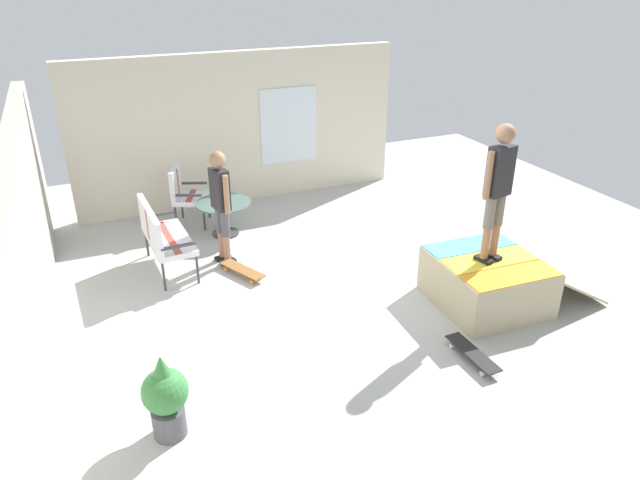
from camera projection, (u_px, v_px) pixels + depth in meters
ground_plane at (356, 287)px, 8.25m from camera, size 12.00×12.00×0.10m
back_wall_cinderblock at (28, 264)px, 6.28m from camera, size 9.00×0.20×2.35m
house_facade at (241, 129)px, 10.60m from camera, size 0.23×6.00×2.73m
skate_ramp at (489, 281)px, 7.66m from camera, size 1.45×2.19×0.65m
patio_bench at (160, 233)px, 8.33m from camera, size 1.27×0.61×1.02m
patio_chair_near_house at (184, 191)px, 9.84m from camera, size 0.78×0.74×1.02m
patio_table at (224, 212)px, 9.56m from camera, size 0.90×0.90×0.57m
person_watching at (221, 199)px, 8.42m from camera, size 0.47×0.29×1.73m
person_skater at (498, 183)px, 7.04m from camera, size 0.29×0.47×1.78m
skateboard_by_bench at (242, 270)px, 8.43m from camera, size 0.81×0.52×0.10m
skateboard_spare at (473, 353)px, 6.64m from camera, size 0.80×0.21×0.10m
potted_plant at (166, 396)px, 5.43m from camera, size 0.44×0.44×0.92m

